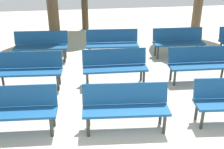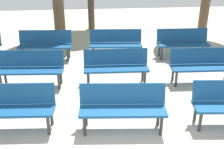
{
  "view_description": "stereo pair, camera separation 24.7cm",
  "coord_description": "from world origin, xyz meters",
  "px_view_note": "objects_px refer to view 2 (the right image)",
  "views": [
    {
      "loc": [
        -0.8,
        -2.72,
        3.14
      ],
      "look_at": [
        0.0,
        2.79,
        0.55
      ],
      "focal_mm": 43.6,
      "sensor_mm": 36.0,
      "label": 1
    },
    {
      "loc": [
        -0.56,
        -2.75,
        3.14
      ],
      "look_at": [
        0.0,
        2.79,
        0.55
      ],
      "focal_mm": 43.6,
      "sensor_mm": 36.0,
      "label": 2
    }
  ],
  "objects_px": {
    "bench_r1_c2": "(116,65)",
    "bench_r2_c3": "(183,41)",
    "bench_r0_c1": "(11,105)",
    "bench_r1_c3": "(202,64)",
    "bench_r2_c1": "(45,43)",
    "bench_r1_c1": "(31,67)",
    "bench_r2_c2": "(116,42)",
    "bench_r0_c2": "(123,105)"
  },
  "relations": [
    {
      "from": "bench_r0_c1",
      "to": "bench_r1_c3",
      "type": "bearing_deg",
      "value": 23.74
    },
    {
      "from": "bench_r1_c2",
      "to": "bench_r1_c3",
      "type": "height_order",
      "value": "same"
    },
    {
      "from": "bench_r0_c1",
      "to": "bench_r2_c1",
      "type": "xyz_separation_m",
      "value": [
        0.19,
        3.61,
        0.0
      ]
    },
    {
      "from": "bench_r0_c1",
      "to": "bench_r2_c3",
      "type": "relative_size",
      "value": 1.01
    },
    {
      "from": "bench_r1_c2",
      "to": "bench_r2_c2",
      "type": "relative_size",
      "value": 0.99
    },
    {
      "from": "bench_r0_c2",
      "to": "bench_r1_c2",
      "type": "relative_size",
      "value": 1.01
    },
    {
      "from": "bench_r1_c2",
      "to": "bench_r2_c3",
      "type": "distance_m",
      "value": 2.83
    },
    {
      "from": "bench_r1_c2",
      "to": "bench_r2_c2",
      "type": "distance_m",
      "value": 1.8
    },
    {
      "from": "bench_r0_c1",
      "to": "bench_r2_c3",
      "type": "height_order",
      "value": "same"
    },
    {
      "from": "bench_r1_c2",
      "to": "bench_r2_c1",
      "type": "relative_size",
      "value": 0.99
    },
    {
      "from": "bench_r0_c1",
      "to": "bench_r2_c3",
      "type": "xyz_separation_m",
      "value": [
        4.44,
        3.37,
        0.0
      ]
    },
    {
      "from": "bench_r1_c1",
      "to": "bench_r2_c1",
      "type": "bearing_deg",
      "value": 90.37
    },
    {
      "from": "bench_r0_c1",
      "to": "bench_r1_c1",
      "type": "xyz_separation_m",
      "value": [
        0.05,
        1.81,
        0.0
      ]
    },
    {
      "from": "bench_r1_c1",
      "to": "bench_r1_c3",
      "type": "distance_m",
      "value": 4.27
    },
    {
      "from": "bench_r1_c2",
      "to": "bench_r1_c3",
      "type": "xyz_separation_m",
      "value": [
        2.17,
        -0.15,
        0.0
      ]
    },
    {
      "from": "bench_r1_c3",
      "to": "bench_r0_c2",
      "type": "bearing_deg",
      "value": -139.43
    },
    {
      "from": "bench_r2_c3",
      "to": "bench_r1_c2",
      "type": "bearing_deg",
      "value": -141.98
    },
    {
      "from": "bench_r1_c1",
      "to": "bench_r2_c2",
      "type": "xyz_separation_m",
      "value": [
        2.29,
        1.69,
        0.0
      ]
    },
    {
      "from": "bench_r0_c2",
      "to": "bench_r2_c2",
      "type": "distance_m",
      "value": 3.71
    },
    {
      "from": "bench_r0_c1",
      "to": "bench_r1_c2",
      "type": "distance_m",
      "value": 2.75
    },
    {
      "from": "bench_r1_c1",
      "to": "bench_r0_c1",
      "type": "bearing_deg",
      "value": -87.2
    },
    {
      "from": "bench_r1_c2",
      "to": "bench_r1_c1",
      "type": "bearing_deg",
      "value": 179.43
    },
    {
      "from": "bench_r1_c1",
      "to": "bench_r2_c2",
      "type": "distance_m",
      "value": 2.85
    },
    {
      "from": "bench_r0_c1",
      "to": "bench_r0_c2",
      "type": "relative_size",
      "value": 1.0
    },
    {
      "from": "bench_r2_c2",
      "to": "bench_r1_c1",
      "type": "bearing_deg",
      "value": -139.35
    },
    {
      "from": "bench_r0_c1",
      "to": "bench_r2_c2",
      "type": "relative_size",
      "value": 1.0
    },
    {
      "from": "bench_r0_c1",
      "to": "bench_r2_c1",
      "type": "height_order",
      "value": "same"
    },
    {
      "from": "bench_r0_c1",
      "to": "bench_r2_c2",
      "type": "bearing_deg",
      "value": 60.01
    },
    {
      "from": "bench_r1_c2",
      "to": "bench_r2_c3",
      "type": "height_order",
      "value": "same"
    },
    {
      "from": "bench_r2_c1",
      "to": "bench_r2_c2",
      "type": "bearing_deg",
      "value": 1.35
    },
    {
      "from": "bench_r0_c1",
      "to": "bench_r1_c3",
      "type": "relative_size",
      "value": 1.01
    },
    {
      "from": "bench_r2_c1",
      "to": "bench_r2_c3",
      "type": "distance_m",
      "value": 4.26
    },
    {
      "from": "bench_r2_c3",
      "to": "bench_r2_c2",
      "type": "bearing_deg",
      "value": 178.56
    },
    {
      "from": "bench_r0_c2",
      "to": "bench_r1_c3",
      "type": "xyz_separation_m",
      "value": [
        2.26,
        1.77,
        0.0
      ]
    },
    {
      "from": "bench_r1_c1",
      "to": "bench_r2_c1",
      "type": "distance_m",
      "value": 1.81
    },
    {
      "from": "bench_r2_c2",
      "to": "bench_r2_c3",
      "type": "distance_m",
      "value": 2.09
    },
    {
      "from": "bench_r0_c2",
      "to": "bench_r1_c3",
      "type": "relative_size",
      "value": 1.01
    },
    {
      "from": "bench_r0_c2",
      "to": "bench_r2_c2",
      "type": "height_order",
      "value": "same"
    },
    {
      "from": "bench_r1_c2",
      "to": "bench_r2_c1",
      "type": "height_order",
      "value": "same"
    },
    {
      "from": "bench_r1_c1",
      "to": "bench_r1_c3",
      "type": "height_order",
      "value": "same"
    },
    {
      "from": "bench_r2_c3",
      "to": "bench_r1_c3",
      "type": "bearing_deg",
      "value": -91.71
    },
    {
      "from": "bench_r0_c1",
      "to": "bench_r1_c3",
      "type": "distance_m",
      "value": 4.59
    }
  ]
}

